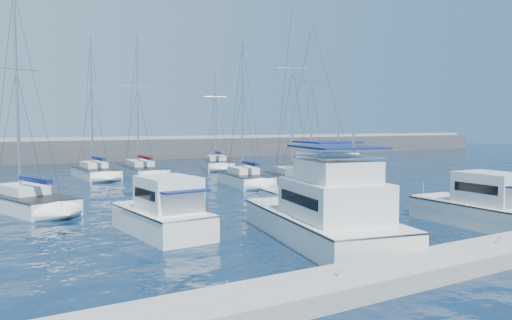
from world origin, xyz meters
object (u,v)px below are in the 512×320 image
sailboat_mid_d (295,180)px  sailboat_back_c (217,164)px  motor_yacht_port_outer (164,215)px  motor_yacht_port_inner (326,216)px  sailboat_mid_e (317,176)px  sailboat_back_b (141,170)px  motor_yacht_stbd_outer (481,208)px  sailboat_mid_a (26,202)px  sailboat_back_a (95,172)px  motor_yacht_stbd_inner (319,197)px  sailboat_mid_c (245,179)px

sailboat_mid_d → sailboat_back_c: size_ratio=1.17×
motor_yacht_port_outer → motor_yacht_port_inner: bearing=-45.3°
sailboat_mid_e → sailboat_back_b: bearing=130.9°
sailboat_mid_e → sailboat_back_b: (-12.17, 13.69, -0.01)m
motor_yacht_port_outer → motor_yacht_stbd_outer: 16.05m
motor_yacht_stbd_outer → sailboat_mid_a: sailboat_mid_a is taller
sailboat_back_b → sailboat_mid_e: bearing=-44.9°
motor_yacht_stbd_outer → sailboat_back_a: bearing=111.6°
motor_yacht_port_inner → motor_yacht_stbd_inner: size_ratio=1.25×
motor_yacht_stbd_outer → motor_yacht_port_inner: bearing=174.5°
motor_yacht_stbd_outer → sailboat_back_b: (-6.78, 34.21, -0.44)m
motor_yacht_stbd_outer → sailboat_mid_d: sailboat_mid_d is taller
motor_yacht_stbd_inner → sailboat_mid_a: bearing=150.0°
motor_yacht_port_inner → sailboat_back_a: (-2.30, 33.16, -0.62)m
sailboat_mid_a → sailboat_mid_d: size_ratio=0.85×
sailboat_back_b → sailboat_back_a: bearing=178.9°
sailboat_back_a → motor_yacht_stbd_inner: bearing=-79.6°
sailboat_mid_a → sailboat_mid_e: 25.09m
sailboat_mid_d → sailboat_back_c: bearing=98.8°
motor_yacht_stbd_inner → sailboat_back_a: (-5.75, 28.27, -0.62)m
motor_yacht_port_outer → sailboat_mid_a: size_ratio=0.47×
sailboat_mid_c → sailboat_mid_e: size_ratio=0.86×
motor_yacht_port_outer → sailboat_back_b: sailboat_back_b is taller
sailboat_back_b → sailboat_back_c: size_ratio=1.07×
sailboat_mid_a → sailboat_mid_e: size_ratio=0.93×
motor_yacht_stbd_outer → sailboat_back_b: bearing=104.7°
motor_yacht_port_outer → motor_yacht_port_inner: 7.58m
motor_yacht_port_inner → sailboat_mid_a: bearing=135.8°
motor_yacht_stbd_inner → sailboat_back_a: bearing=109.6°
sailboat_mid_e → sailboat_back_c: 17.34m
motor_yacht_port_inner → sailboat_mid_e: (14.41, 19.11, -0.62)m
sailboat_back_c → motor_yacht_stbd_inner: bearing=-87.8°
sailboat_mid_c → motor_yacht_port_outer: bearing=-123.5°
motor_yacht_stbd_outer → sailboat_back_c: (3.72, 37.78, -0.43)m
sailboat_mid_a → motor_yacht_port_inner: bearing=-74.2°
motor_yacht_port_inner → sailboat_back_a: bearing=106.3°
motor_yacht_port_inner → sailboat_back_b: bearing=98.4°
motor_yacht_stbd_inner → sailboat_mid_d: 14.07m
motor_yacht_port_outer → sailboat_mid_d: size_ratio=0.40×
sailboat_mid_a → sailboat_mid_e: (24.87, 3.31, 0.00)m
sailboat_back_c → sailboat_mid_e: bearing=-65.9°
sailboat_mid_e → sailboat_back_b: 18.31m
motor_yacht_port_outer → sailboat_back_a: sailboat_back_a is taller
sailboat_mid_a → sailboat_back_c: bearing=23.8°
sailboat_mid_c → sailboat_back_c: size_ratio=0.93×
motor_yacht_port_inner → sailboat_mid_e: size_ratio=0.72×
motor_yacht_stbd_outer → sailboat_mid_a: 26.01m
sailboat_mid_e → sailboat_back_a: sailboat_mid_e is taller
motor_yacht_port_inner → sailboat_back_c: (12.74, 36.36, -0.62)m
sailboat_mid_d → sailboat_back_b: bearing=133.1°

